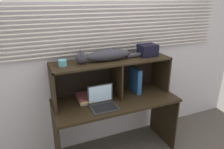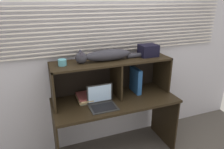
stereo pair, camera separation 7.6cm
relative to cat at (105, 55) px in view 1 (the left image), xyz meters
The scene contains 9 objects.
back_panel_with_blinds 0.26m from the cat, 71.64° to the left, with size 4.40×0.08×2.50m.
desk 0.69m from the cat, 53.10° to the right, with size 1.47×0.63×0.77m.
hutch_shelf_unit 0.22m from the cat, 22.30° to the left, with size 1.42×0.39×0.46m.
cat is the anchor object (origin of this frame).
laptop 0.53m from the cat, 119.77° to the right, with size 0.30×0.24×0.23m.
binder_upright 0.54m from the cat, ahead, with size 0.06×0.24×0.32m, color #224D89.
book_stack 0.56m from the cat, behind, with size 0.16×0.26×0.06m.
small_basket 0.49m from the cat, behind, with size 0.09×0.09×0.07m, color teal.
storage_box 0.56m from the cat, ahead, with size 0.22×0.18×0.14m, color black.
Camera 1 is at (-0.90, -1.83, 1.92)m, focal length 33.21 mm.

